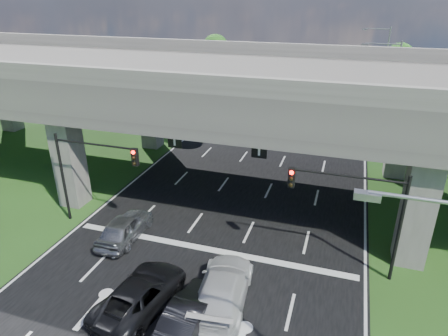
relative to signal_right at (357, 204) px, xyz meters
The scene contains 18 objects.
ground 9.71m from the signal_right, 153.26° to the right, with size 160.00×160.00×0.00m, color #234115.
road 10.74m from the signal_right, 142.25° to the left, with size 18.00×120.00×0.03m, color black.
overpass 11.84m from the signal_right, 134.16° to the left, with size 80.00×15.00×10.00m.
warehouse 45.97m from the signal_right, 137.44° to the left, with size 20.00×10.00×4.00m, color #9E9E99.
signal_right is the anchor object (origin of this frame).
signal_left 15.65m from the signal_right, behind, with size 5.76×0.54×6.00m.
streetlight_far 20.25m from the signal_right, 83.53° to the left, with size 3.38×0.25×10.00m.
streetlight_beyond 36.17m from the signal_right, 86.39° to the left, with size 3.38×0.25×10.00m.
tree_left_near 31.01m from the signal_right, 134.63° to the left, with size 4.50×4.50×7.80m.
tree_left_mid 38.96m from the signal_right, 129.50° to the left, with size 3.91×3.90×6.76m.
tree_left_far 43.37m from the signal_right, 118.63° to the left, with size 4.80×4.80×8.32m.
tree_right_near 24.62m from the signal_right, 77.76° to the left, with size 4.20×4.20×7.28m.
tree_right_mid 33.10m from the signal_right, 75.62° to the left, with size 3.91×3.90×6.76m.
tree_right_far 40.29m from the signal_right, 83.99° to the left, with size 4.50×4.50×7.80m.
car_silver 13.46m from the signal_right, behind, with size 1.87×4.66×1.59m, color #95979C.
car_dark 9.65m from the signal_right, 136.39° to the right, with size 1.62×4.65×1.53m, color black.
car_white 7.86m from the signal_right, 142.58° to the right, with size 2.36×5.82×1.69m, color silver.
car_trailing 11.46m from the signal_right, 148.05° to the right, with size 2.51×5.44×1.51m, color black.
Camera 1 is at (6.84, -14.76, 13.92)m, focal length 32.00 mm.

